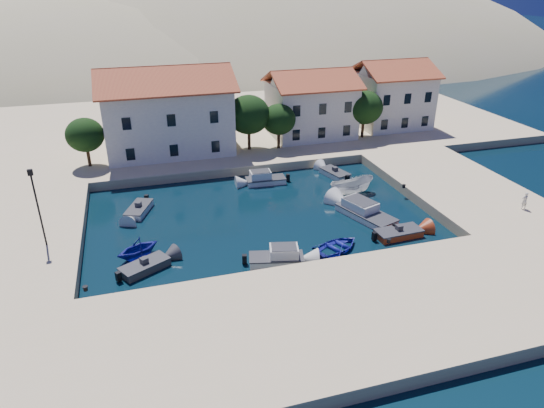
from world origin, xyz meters
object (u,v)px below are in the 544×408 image
at_px(building_right, 392,93).
at_px(lamppost, 37,201).
at_px(building_left, 167,109).
at_px(pedestrian, 525,201).
at_px(cabin_cruiser_east, 366,213).
at_px(cabin_cruiser_south, 276,258).
at_px(building_mid, 311,102).
at_px(boat_east, 351,194).
at_px(rowboat_south, 337,250).

height_order(building_right, lamppost, building_right).
xyz_separation_m(building_left, pedestrian, (28.43, -25.18, -4.14)).
relative_size(lamppost, cabin_cruiser_east, 1.00).
height_order(building_left, lamppost, building_left).
xyz_separation_m(lamppost, cabin_cruiser_south, (16.72, -6.04, -4.28)).
bearing_deg(building_mid, cabin_cruiser_south, -115.29).
bearing_deg(boat_east, building_right, -42.37).
bearing_deg(cabin_cruiser_south, cabin_cruiser_east, 39.79).
bearing_deg(building_left, building_right, 3.81).
bearing_deg(cabin_cruiser_south, pedestrian, 15.29).
height_order(cabin_cruiser_south, boat_east, cabin_cruiser_south).
bearing_deg(boat_east, cabin_cruiser_east, 165.00).
height_order(rowboat_south, boat_east, boat_east).
xyz_separation_m(building_mid, cabin_cruiser_east, (-2.82, -22.05, -4.75)).
distance_m(lamppost, cabin_cruiser_east, 27.04).
relative_size(lamppost, rowboat_south, 1.50).
height_order(building_mid, cabin_cruiser_east, building_mid).
distance_m(cabin_cruiser_south, pedestrian, 23.26).
bearing_deg(building_right, pedestrian, -93.31).
distance_m(lamppost, boat_east, 28.36).
xyz_separation_m(building_mid, lamppost, (-29.50, -21.00, -0.47)).
distance_m(building_right, cabin_cruiser_south, 37.75).
height_order(cabin_cruiser_east, boat_east, cabin_cruiser_east).
height_order(lamppost, rowboat_south, lamppost).
bearing_deg(rowboat_south, pedestrian, -111.11).
height_order(rowboat_south, cabin_cruiser_east, cabin_cruiser_east).
relative_size(cabin_cruiser_east, pedestrian, 3.91).
bearing_deg(cabin_cruiser_east, pedestrian, -126.43).
relative_size(building_mid, boat_east, 2.23).
bearing_deg(lamppost, building_left, 60.10).
bearing_deg(building_left, boat_east, -44.40).
height_order(cabin_cruiser_east, pedestrian, pedestrian).
relative_size(building_left, building_mid, 1.40).
relative_size(building_left, boat_east, 3.12).
height_order(building_left, rowboat_south, building_left).
bearing_deg(lamppost, boat_east, 8.61).
bearing_deg(cabin_cruiser_south, rowboat_south, 18.72).
distance_m(building_left, rowboat_south, 28.21).
xyz_separation_m(building_right, lamppost, (-41.50, -22.00, -0.72)).
relative_size(cabin_cruiser_south, cabin_cruiser_east, 0.71).
relative_size(lamppost, cabin_cruiser_south, 1.41).
bearing_deg(cabin_cruiser_east, lamppost, 68.61).
height_order(lamppost, cabin_cruiser_south, lamppost).
bearing_deg(boat_east, building_left, 41.10).
relative_size(lamppost, pedestrian, 3.91).
distance_m(building_mid, rowboat_south, 28.09).
xyz_separation_m(building_left, cabin_cruiser_east, (15.18, -21.05, -5.46)).
height_order(cabin_cruiser_south, pedestrian, pedestrian).
distance_m(cabin_cruiser_south, rowboat_south, 5.24).
distance_m(rowboat_south, cabin_cruiser_east, 6.56).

